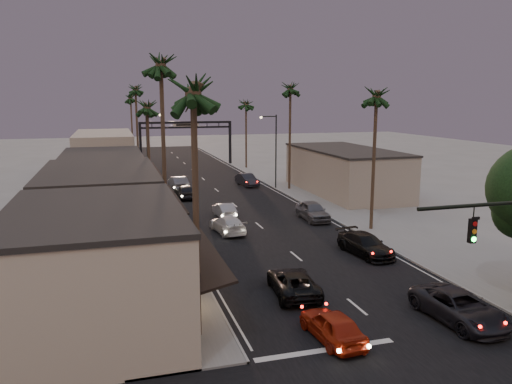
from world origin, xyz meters
TOP-DOWN VIEW (x-y plane):
  - ground at (0.00, 40.00)m, footprint 200.00×200.00m
  - road at (0.00, 45.00)m, footprint 14.00×120.00m
  - sidewalk_left at (-9.50, 52.00)m, footprint 5.00×92.00m
  - sidewalk_right at (9.50, 52.00)m, footprint 5.00×92.00m
  - storefront_near at (-13.00, 12.00)m, footprint 8.00×12.00m
  - storefront_mid at (-13.00, 26.00)m, footprint 8.00×14.00m
  - storefront_far at (-13.00, 42.00)m, footprint 8.00×16.00m
  - storefront_dist at (-13.00, 65.00)m, footprint 8.00×20.00m
  - building_right at (14.00, 40.00)m, footprint 8.00×18.00m
  - arch at (0.00, 70.00)m, footprint 15.20×0.40m
  - streetlight_right at (6.92, 45.00)m, footprint 2.13×0.30m
  - streetlight_left at (-6.92, 58.00)m, footprint 2.13×0.30m
  - palm_la at (-8.60, 9.00)m, footprint 3.20×3.20m
  - palm_lb at (-8.60, 22.00)m, footprint 3.20×3.20m
  - palm_lc at (-8.60, 36.00)m, footprint 3.20×3.20m
  - palm_ld at (-8.60, 55.00)m, footprint 3.20×3.20m
  - palm_ra at (8.60, 24.00)m, footprint 3.20×3.20m
  - palm_rb at (8.60, 44.00)m, footprint 3.20×3.20m
  - palm_rc at (8.60, 64.00)m, footprint 3.20×3.20m
  - palm_far at (-8.30, 78.00)m, footprint 3.20×3.20m
  - oncoming_red at (-2.82, 7.00)m, footprint 1.99×4.26m
  - oncoming_pickup at (-2.62, 12.62)m, footprint 2.84×5.22m
  - oncoming_silver at (-2.19, 32.02)m, footprint 1.58×4.08m
  - oncoming_white at (-3.16, 26.52)m, footprint 2.52×4.99m
  - oncoming_dgrey at (-4.32, 41.95)m, footprint 1.91×4.58m
  - oncoming_grey_far at (-4.43, 47.45)m, footprint 2.10×5.10m
  - curbside_near at (3.98, 7.01)m, footprint 2.82×5.53m
  - curbside_black at (4.79, 17.97)m, footprint 2.68×5.34m
  - curbside_grey at (5.28, 28.66)m, footprint 2.07×4.94m
  - curbside_far at (4.35, 47.95)m, footprint 2.21×4.79m

SIDE VIEW (x-z plane):
  - ground at x=0.00m, z-range 0.00..0.00m
  - road at x=0.00m, z-range -0.01..0.01m
  - sidewalk_left at x=-9.50m, z-range 0.00..0.12m
  - sidewalk_right at x=9.50m, z-range 0.00..0.12m
  - oncoming_silver at x=-2.19m, z-range 0.00..1.32m
  - oncoming_white at x=-3.16m, z-range 0.00..1.39m
  - oncoming_pickup at x=-2.62m, z-range 0.00..1.39m
  - oncoming_red at x=-2.82m, z-range 0.00..1.41m
  - curbside_black at x=4.79m, z-range 0.00..1.49m
  - curbside_near at x=3.98m, z-range 0.00..1.50m
  - curbside_far at x=4.35m, z-range 0.00..1.52m
  - oncoming_dgrey at x=-4.32m, z-range 0.00..1.55m
  - oncoming_grey_far at x=-4.43m, z-range 0.00..1.64m
  - curbside_grey at x=5.28m, z-range 0.00..1.67m
  - storefront_far at x=-13.00m, z-range 0.00..5.00m
  - building_right at x=14.00m, z-range 0.00..5.00m
  - storefront_near at x=-13.00m, z-range 0.00..5.50m
  - storefront_mid at x=-13.00m, z-range 0.00..5.50m
  - storefront_dist at x=-13.00m, z-range 0.00..6.00m
  - streetlight_right at x=6.92m, z-range 0.83..9.83m
  - streetlight_left at x=-6.92m, z-range 0.83..9.83m
  - arch at x=0.00m, z-range 1.90..9.17m
  - palm_lc at x=-8.60m, z-range 4.37..16.57m
  - palm_rc at x=8.60m, z-range 4.37..16.57m
  - palm_la at x=-8.60m, z-range 4.84..18.04m
  - palm_ra at x=8.60m, z-range 4.84..18.04m
  - palm_far at x=-8.30m, z-range 4.84..18.04m
  - palm_ld at x=-8.60m, z-range 5.32..19.52m
  - palm_rb at x=8.60m, z-range 5.32..19.52m
  - palm_lb at x=-8.60m, z-range 5.79..20.99m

